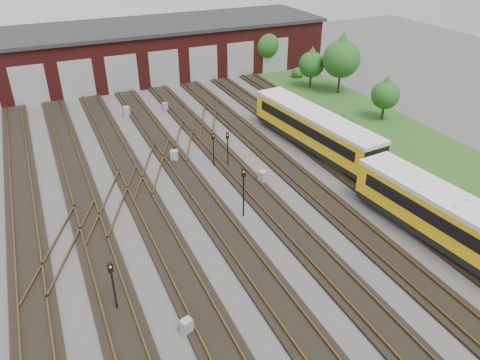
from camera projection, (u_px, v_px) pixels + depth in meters
name	position (u px, v px, depth m)	size (l,w,h in m)	color
ground	(278.00, 254.00, 28.77)	(120.00, 120.00, 0.00)	#464341
track_network	(271.00, 248.00, 29.13)	(30.40, 70.00, 0.33)	black
maintenance_shed	(127.00, 52.00, 58.83)	(51.00, 12.50, 6.35)	#4F1513
grass_verge	(406.00, 139.00, 43.54)	(8.00, 55.00, 0.05)	#214E1A
metro_train	(458.00, 225.00, 28.17)	(4.09, 47.03, 3.07)	black
signal_mast_0	(113.00, 281.00, 23.66)	(0.28, 0.26, 3.16)	black
signal_mast_1	(213.00, 145.00, 38.04)	(0.24, 0.23, 2.88)	black
signal_mast_2	(228.00, 145.00, 37.93)	(0.29, 0.28, 3.00)	black
signal_mast_3	(244.00, 186.00, 31.27)	(0.32, 0.31, 3.69)	black
relay_cabinet_0	(187.00, 327.00, 23.09)	(0.54, 0.45, 0.89)	#929597
relay_cabinet_1	(126.00, 112.00, 48.24)	(0.62, 0.52, 1.04)	#929597
relay_cabinet_2	(174.00, 156.00, 39.33)	(0.61, 0.51, 1.02)	#929597
relay_cabinet_3	(165.00, 107.00, 49.70)	(0.52, 0.43, 0.86)	#929597
relay_cabinet_4	(263.00, 177.00, 36.16)	(0.62, 0.52, 1.03)	#929597
tree_0	(265.00, 41.00, 60.63)	(3.74, 3.74, 6.20)	#2E2314
tree_1	(312.00, 61.00, 54.96)	(3.01, 3.01, 4.99)	#2E2314
tree_2	(342.00, 54.00, 52.67)	(4.23, 4.23, 7.02)	#2E2314
tree_3	(386.00, 92.00, 46.22)	(2.79, 2.79, 4.63)	#2E2314
bush_1	(347.00, 117.00, 46.39)	(1.38, 1.38, 1.38)	#154B15
bush_2	(298.00, 72.00, 59.81)	(1.50, 1.50, 1.50)	#154B15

